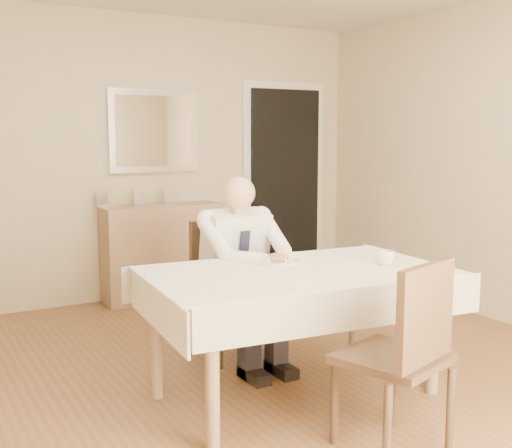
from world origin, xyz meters
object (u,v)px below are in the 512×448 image
chair_far (226,279)px  sideboard (163,252)px  seated_man (247,262)px  coffee_mug (385,258)px  chair_near (406,348)px  dining_table (297,284)px

chair_far → sideboard: size_ratio=0.84×
seated_man → coffee_mug: 0.92m
seated_man → sideboard: seated_man is taller
chair_far → seated_man: seated_man is taller
coffee_mug → seated_man: bearing=125.5°
chair_near → sideboard: size_ratio=0.87×
chair_far → chair_near: size_ratio=0.97×
chair_far → chair_near: bearing=-89.2°
coffee_mug → sideboard: bearing=97.8°
chair_near → sideboard: chair_near is taller
chair_far → chair_near: chair_near is taller
dining_table → chair_near: 0.88m
coffee_mug → sideboard: size_ratio=0.10×
dining_table → seated_man: (-0.00, 0.59, 0.02)m
chair_far → sideboard: chair_far is taller
dining_table → coffee_mug: size_ratio=16.52×
coffee_mug → dining_table: bearing=164.3°
dining_table → sideboard: size_ratio=1.64×
seated_man → sideboard: 1.93m
dining_table → chair_near: (0.03, -0.87, -0.13)m
chair_near → seated_man: seated_man is taller
dining_table → seated_man: 0.59m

